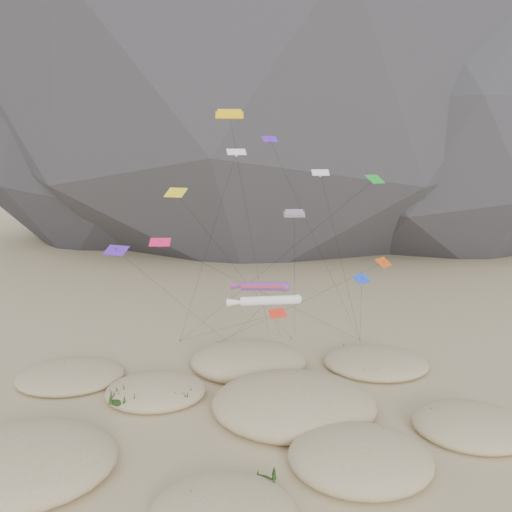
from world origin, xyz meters
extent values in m
plane|color=#CCB789|center=(0.00, 0.00, 0.00)|extent=(500.00, 500.00, 0.00)
ellipsoid|color=black|center=(8.00, 115.00, 60.00)|extent=(191.54, 147.29, 156.00)
ellipsoid|color=#2B2B30|center=(-37.00, 123.00, 44.00)|extent=(136.20, 127.83, 116.00)
ellipsoid|color=black|center=(56.00, 110.00, 38.00)|extent=(130.55, 126.41, 100.00)
ellipsoid|color=#CCB789|center=(-18.86, -5.34, 0.82)|extent=(14.75, 12.54, 3.66)
ellipsoid|color=#CCB789|center=(-2.73, -11.01, 0.54)|extent=(10.34, 8.79, 2.39)
ellipsoid|color=#CCB789|center=(8.05, -5.03, 0.75)|extent=(11.77, 10.01, 3.34)
ellipsoid|color=#CCB789|center=(-10.78, 7.62, 0.57)|extent=(10.64, 9.04, 2.54)
ellipsoid|color=#CCB789|center=(3.47, 3.99, 0.92)|extent=(16.30, 13.85, 4.08)
ellipsoid|color=#CCB789|center=(19.52, 0.26, 0.55)|extent=(10.86, 9.23, 2.46)
ellipsoid|color=#CCB789|center=(-1.05, 15.15, 0.79)|extent=(14.03, 11.93, 3.50)
ellipsoid|color=#CCB789|center=(14.36, 15.12, 0.54)|extent=(12.59, 10.70, 2.39)
ellipsoid|color=#CCB789|center=(-21.23, 11.86, 0.47)|extent=(12.10, 10.29, 2.09)
ellipsoid|color=black|center=(-18.22, -6.59, 0.90)|extent=(2.98, 2.55, 0.89)
ellipsoid|color=black|center=(-14.95, -4.82, 0.80)|extent=(2.31, 1.97, 0.69)
ellipsoid|color=black|center=(-4.48, -10.89, 0.60)|extent=(2.29, 1.96, 0.69)
ellipsoid|color=black|center=(-0.17, -7.81, 0.50)|extent=(2.26, 1.93, 0.68)
ellipsoid|color=black|center=(8.96, -2.68, 1.00)|extent=(2.92, 2.50, 0.88)
ellipsoid|color=black|center=(9.12, -7.23, 0.80)|extent=(2.08, 1.78, 0.62)
ellipsoid|color=black|center=(-13.50, 4.99, 0.80)|extent=(2.53, 2.16, 0.76)
ellipsoid|color=black|center=(-8.01, 5.86, 0.70)|extent=(2.06, 1.76, 0.62)
ellipsoid|color=black|center=(1.71, 3.33, 1.10)|extent=(3.74, 3.20, 1.12)
ellipsoid|color=black|center=(6.11, 5.89, 1.00)|extent=(3.09, 2.65, 0.93)
ellipsoid|color=black|center=(0.24, 2.81, 0.90)|extent=(2.22, 1.90, 0.67)
ellipsoid|color=black|center=(17.49, 1.57, 0.60)|extent=(2.50, 2.14, 0.75)
ellipsoid|color=black|center=(-2.51, 16.83, 1.00)|extent=(2.84, 2.43, 0.85)
ellipsoid|color=black|center=(-1.16, 12.70, 0.90)|extent=(2.66, 2.28, 0.80)
ellipsoid|color=black|center=(13.87, 15.11, 0.70)|extent=(2.44, 2.09, 0.73)
ellipsoid|color=black|center=(12.86, 11.83, 0.60)|extent=(2.43, 2.08, 0.73)
ellipsoid|color=black|center=(-22.48, 13.37, 0.50)|extent=(2.03, 1.73, 0.61)
ellipsoid|color=black|center=(-21.44, 9.97, 0.40)|extent=(2.23, 1.91, 0.67)
cylinder|color=#3F2D1E|center=(-4.18, 24.16, 0.15)|extent=(0.08, 0.08, 0.30)
cylinder|color=#3F2D1E|center=(-0.45, 21.85, 0.15)|extent=(0.08, 0.08, 0.30)
cylinder|color=#3F2D1E|center=(4.68, 20.91, 0.15)|extent=(0.08, 0.08, 0.30)
cylinder|color=#3F2D1E|center=(4.96, 24.70, 0.15)|extent=(0.08, 0.08, 0.30)
cylinder|color=#3F2D1E|center=(11.80, 22.06, 0.15)|extent=(0.08, 0.08, 0.30)
cylinder|color=#3F2D1E|center=(-5.26, 23.29, 0.15)|extent=(0.08, 0.08, 0.30)
cylinder|color=#3F2D1E|center=(14.41, 23.99, 0.15)|extent=(0.08, 0.08, 0.30)
cylinder|color=#3F2D1E|center=(-10.52, 24.03, 0.15)|extent=(0.08, 0.08, 0.30)
cylinder|color=#FF3B1A|center=(0.62, 10.26, 11.26)|extent=(5.11, 3.22, 1.49)
sphere|color=#FF3B1A|center=(2.93, 9.09, 11.46)|extent=(1.00, 1.00, 1.00)
cone|color=#FF3B1A|center=(-1.92, 11.55, 11.00)|extent=(2.30, 1.73, 1.07)
cylinder|color=black|center=(2.08, 18.12, 5.63)|extent=(2.95, 15.72, 11.28)
cylinder|color=white|center=(1.04, 5.95, 10.89)|extent=(5.69, 1.61, 1.28)
sphere|color=white|center=(3.80, 5.59, 11.11)|extent=(0.94, 0.94, 0.94)
cone|color=white|center=(-2.00, 6.35, 10.61)|extent=(2.36, 1.09, 0.96)
cylinder|color=black|center=(-1.22, 15.73, 5.45)|extent=(4.54, 19.58, 10.91)
cube|color=yellow|center=(-2.91, 11.86, 29.12)|extent=(2.91, 1.24, 0.84)
cube|color=yellow|center=(-2.91, 11.86, 29.35)|extent=(2.47, 0.97, 0.82)
cylinder|color=black|center=(-0.53, 19.50, 14.56)|extent=(4.78, 15.30, 29.14)
cube|color=#FC4B1A|center=(3.91, 11.25, 18.88)|extent=(2.29, 1.06, 0.63)
cube|color=#FC4B1A|center=(3.91, 11.25, 19.08)|extent=(1.94, 0.84, 0.62)
cylinder|color=black|center=(4.71, 18.49, 9.44)|extent=(1.64, 14.51, 18.89)
cube|color=green|center=(13.02, 13.90, 22.47)|extent=(2.61, 2.57, 0.93)
cube|color=green|center=(13.02, 13.90, 22.32)|extent=(0.40, 0.40, 0.82)
cylinder|color=black|center=(1.25, 18.96, 11.26)|extent=(23.57, 10.16, 22.44)
cube|color=blue|center=(10.83, 8.89, 12.36)|extent=(2.17, 2.14, 0.77)
cube|color=blue|center=(10.83, 8.89, 12.21)|extent=(0.33, 0.33, 0.69)
cylinder|color=black|center=(12.62, 16.44, 6.21)|extent=(3.61, 15.12, 12.33)
cube|color=#501FB5|center=(-14.74, 9.62, 15.30)|extent=(2.86, 2.24, 0.86)
cube|color=#501FB5|center=(-14.74, 9.62, 15.15)|extent=(0.36, 0.32, 0.87)
cylinder|color=black|center=(-9.46, 16.89, 7.68)|extent=(10.58, 14.57, 15.27)
cube|color=white|center=(7.00, 14.21, 23.20)|extent=(1.93, 1.07, 0.67)
cube|color=white|center=(7.00, 14.21, 23.05)|extent=(0.23, 0.18, 0.66)
cylinder|color=black|center=(10.71, 19.10, 11.62)|extent=(7.43, 9.81, 23.16)
cube|color=#DE4E0B|center=(13.86, 11.94, 13.49)|extent=(2.25, 2.39, 0.88)
cube|color=#DE4E0B|center=(13.86, 11.94, 13.34)|extent=(0.38, 0.38, 0.74)
cylinder|color=black|center=(4.30, 17.61, 6.77)|extent=(19.15, 11.37, 13.46)
cube|color=#F0165B|center=(-9.94, 8.39, 16.35)|extent=(2.11, 1.16, 0.73)
cube|color=#F0165B|center=(-9.94, 8.39, 16.20)|extent=(0.25, 0.19, 0.73)
cylinder|color=black|center=(2.23, 16.19, 8.20)|extent=(24.37, 15.62, 16.32)
cube|color=red|center=(2.04, 8.21, 8.87)|extent=(2.08, 1.69, 0.73)
cube|color=red|center=(2.04, 8.21, 8.72)|extent=(0.30, 0.30, 0.63)
cylinder|color=black|center=(-4.24, 16.12, 4.46)|extent=(12.59, 15.85, 8.84)
cube|color=yellow|center=(-8.98, 13.69, 21.04)|extent=(2.76, 2.32, 0.99)
cube|color=yellow|center=(-8.98, 13.69, 20.89)|extent=(0.41, 0.42, 0.83)
cylinder|color=black|center=(-2.01, 19.19, 10.54)|extent=(13.97, 11.04, 21.00)
cube|color=#531FB9|center=(1.32, 13.21, 26.76)|extent=(1.81, 1.26, 0.69)
cube|color=#531FB9|center=(1.32, 13.21, 26.61)|extent=(0.26, 0.28, 0.56)
cylinder|color=black|center=(7.86, 18.60, 13.40)|extent=(13.12, 10.81, 26.72)
cube|color=white|center=(-2.26, 13.53, 25.42)|extent=(2.22, 1.47, 0.69)
cube|color=white|center=(-2.26, 13.53, 25.27)|extent=(0.27, 0.21, 0.72)
cylinder|color=black|center=(-6.39, 18.78, 12.74)|extent=(8.29, 10.54, 25.38)
camera|label=1|loc=(-0.82, -41.57, 24.24)|focal=35.00mm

